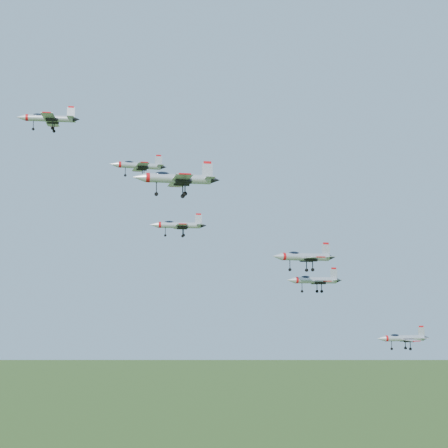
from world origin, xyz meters
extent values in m
cylinder|color=#ACB2B9|center=(-22.06, 9.78, 144.47)|extent=(8.91, 1.37, 1.29)
cone|color=#ACB2B9|center=(-27.39, 9.73, 144.47)|extent=(1.79, 1.30, 1.29)
cone|color=black|center=(-16.92, 9.83, 144.47)|extent=(1.39, 1.10, 1.09)
ellipsoid|color=black|center=(-24.23, 9.76, 144.95)|extent=(2.18, 0.94, 0.82)
cube|color=#ACB2B9|center=(-21.83, 7.01, 144.22)|extent=(2.31, 4.37, 0.14)
cube|color=#ACB2B9|center=(-21.88, 12.55, 144.22)|extent=(2.31, 4.37, 0.14)
cube|color=#ACB2B9|center=(-18.00, 9.82, 145.80)|extent=(1.48, 0.13, 2.08)
cube|color=red|center=(-18.00, 9.82, 146.89)|extent=(1.09, 0.15, 0.35)
cylinder|color=#ACB2B9|center=(-4.56, 4.45, 134.53)|extent=(7.98, 2.45, 1.14)
cone|color=#ACB2B9|center=(-9.23, 3.65, 134.53)|extent=(1.75, 1.39, 1.14)
cone|color=black|center=(-0.06, 5.22, 134.53)|extent=(1.37, 1.16, 0.97)
ellipsoid|color=black|center=(-6.46, 4.13, 134.96)|extent=(2.04, 1.13, 0.72)
cube|color=#ACB2B9|center=(-3.97, 2.06, 134.31)|extent=(2.64, 4.15, 0.12)
cube|color=#ACB2B9|center=(-4.80, 6.90, 134.31)|extent=(2.64, 4.15, 0.12)
cube|color=#ACB2B9|center=(-1.01, 5.05, 135.72)|extent=(1.32, 0.32, 1.84)
cube|color=red|center=(-1.01, 5.05, 136.68)|extent=(0.97, 0.28, 0.31)
cylinder|color=#ACB2B9|center=(1.39, -20.80, 127.68)|extent=(9.64, 2.14, 1.38)
cone|color=#ACB2B9|center=(-4.33, -21.26, 127.68)|extent=(2.02, 1.53, 1.38)
cone|color=black|center=(6.89, -20.36, 127.68)|extent=(1.58, 1.29, 1.17)
ellipsoid|color=black|center=(-0.94, -20.99, 128.20)|extent=(2.41, 1.18, 0.88)
cube|color=#ACB2B9|center=(1.84, -23.75, 127.41)|extent=(2.81, 4.85, 0.15)
cube|color=#ACB2B9|center=(1.36, -17.82, 127.41)|extent=(2.81, 4.85, 0.15)
cube|color=#ACB2B9|center=(5.73, -20.45, 129.11)|extent=(1.60, 0.26, 2.23)
cube|color=red|center=(5.73, -20.45, 130.28)|extent=(1.18, 0.24, 0.37)
cylinder|color=#ACB2B9|center=(3.26, 9.59, 123.99)|extent=(8.23, 1.49, 1.18)
cone|color=#ACB2B9|center=(-1.65, 9.40, 123.99)|extent=(1.68, 1.24, 1.18)
cone|color=black|center=(7.99, 9.76, 123.99)|extent=(1.31, 1.05, 1.01)
ellipsoid|color=black|center=(1.26, 9.51, 124.43)|extent=(2.03, 0.93, 0.75)
cube|color=#ACB2B9|center=(3.54, 7.04, 123.76)|extent=(2.24, 4.08, 0.13)
cube|color=#ACB2B9|center=(3.34, 12.14, 123.76)|extent=(2.24, 4.08, 0.13)
cube|color=#ACB2B9|center=(6.99, 9.73, 125.22)|extent=(1.37, 0.16, 1.91)
cube|color=red|center=(6.99, 9.73, 126.22)|extent=(1.01, 0.16, 0.32)
cylinder|color=#ACB2B9|center=(22.99, -10.83, 116.85)|extent=(8.63, 3.18, 1.24)
cone|color=#ACB2B9|center=(17.98, -12.01, 116.85)|extent=(1.95, 1.60, 1.24)
cone|color=black|center=(27.81, -9.68, 116.85)|extent=(1.54, 1.33, 1.05)
ellipsoid|color=black|center=(20.95, -11.31, 117.31)|extent=(2.25, 1.35, 0.79)
cube|color=#ACB2B9|center=(23.79, -13.38, 116.61)|extent=(3.10, 4.58, 0.13)
cube|color=#ACB2B9|center=(22.56, -8.19, 116.61)|extent=(3.10, 4.58, 0.13)
cube|color=#ACB2B9|center=(26.79, -9.93, 118.13)|extent=(1.42, 0.44, 2.00)
cube|color=red|center=(26.79, -9.93, 119.18)|extent=(1.05, 0.37, 0.33)
cylinder|color=#ACB2B9|center=(27.19, -1.75, 113.16)|extent=(8.06, 2.41, 1.15)
cone|color=#ACB2B9|center=(22.47, -2.52, 113.16)|extent=(1.76, 1.39, 1.15)
cone|color=black|center=(31.74, -1.01, 113.16)|extent=(1.38, 1.17, 0.98)
ellipsoid|color=black|center=(25.27, -2.06, 113.59)|extent=(2.06, 1.13, 0.73)
cube|color=#ACB2B9|center=(27.76, -4.17, 112.94)|extent=(2.64, 4.18, 0.12)
cube|color=#ACB2B9|center=(26.97, 0.73, 112.94)|extent=(2.64, 4.18, 0.12)
cube|color=#ACB2B9|center=(30.78, -1.17, 114.35)|extent=(1.33, 0.32, 1.86)
cube|color=red|center=(30.78, -1.17, 115.33)|extent=(0.98, 0.28, 0.31)
cylinder|color=#ACB2B9|center=(47.03, 6.40, 102.09)|extent=(8.14, 1.75, 1.17)
cone|color=#ACB2B9|center=(42.20, 6.05, 102.09)|extent=(1.69, 1.28, 1.17)
cone|color=black|center=(51.68, 6.74, 102.09)|extent=(1.32, 1.08, 0.99)
ellipsoid|color=black|center=(45.06, 6.26, 102.53)|extent=(2.03, 0.98, 0.74)
cube|color=#ACB2B9|center=(47.39, 3.91, 101.87)|extent=(2.34, 4.09, 0.13)
cube|color=#ACB2B9|center=(47.03, 8.92, 101.87)|extent=(2.34, 4.09, 0.13)
cube|color=#ACB2B9|center=(50.70, 6.66, 103.30)|extent=(1.35, 0.20, 1.88)
cube|color=red|center=(50.70, 6.66, 104.29)|extent=(0.99, 0.20, 0.31)
camera|label=1|loc=(-3.27, -111.20, 111.37)|focal=50.00mm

